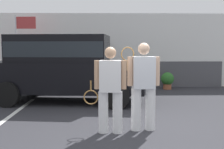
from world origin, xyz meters
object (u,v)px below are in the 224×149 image
(parked_suv, at_px, (65,65))
(potted_plant_by_porch, at_px, (167,80))
(flag_pole, at_px, (21,39))
(tennis_player_woman, at_px, (143,85))
(tennis_player_man, at_px, (110,89))

(parked_suv, xyz_separation_m, potted_plant_by_porch, (3.73, 2.51, -0.77))
(parked_suv, distance_m, flag_pole, 3.13)
(tennis_player_woman, height_order, flag_pole, flag_pole)
(tennis_player_man, distance_m, flag_pole, 6.58)
(parked_suv, distance_m, tennis_player_man, 3.57)
(flag_pole, bearing_deg, potted_plant_by_porch, 2.42)
(tennis_player_man, relative_size, flag_pole, 0.59)
(parked_suv, relative_size, potted_plant_by_porch, 7.02)
(potted_plant_by_porch, xyz_separation_m, flag_pole, (-5.71, -0.24, 1.63))
(potted_plant_by_porch, bearing_deg, tennis_player_woman, -107.04)
(flag_pole, bearing_deg, tennis_player_man, -59.34)
(potted_plant_by_porch, relative_size, flag_pole, 0.24)
(tennis_player_man, distance_m, potted_plant_by_porch, 6.31)
(parked_suv, xyz_separation_m, tennis_player_woman, (2.00, -3.13, -0.21))
(tennis_player_woman, distance_m, flag_pole, 6.79)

